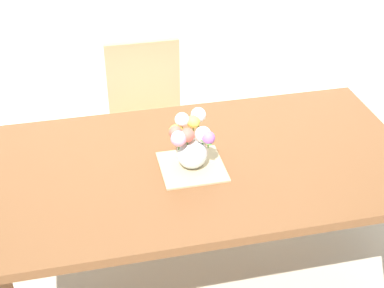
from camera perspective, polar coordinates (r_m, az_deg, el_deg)
ground_plane at (r=2.89m, az=1.00°, el=-13.59°), size 12.00×12.00×0.00m
dining_table at (r=2.45m, az=1.15°, el=-3.22°), size 1.84×0.99×0.73m
chair_far at (r=3.20m, az=-4.58°, el=3.41°), size 0.42×0.42×0.90m
placemat at (r=2.37m, az=-0.00°, el=-2.34°), size 0.27×0.27×0.01m
flower_vase at (r=2.30m, az=-0.12°, el=0.18°), size 0.19×0.18×0.24m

